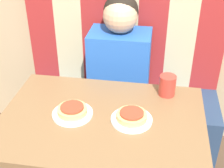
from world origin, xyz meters
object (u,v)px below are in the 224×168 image
at_px(person, 120,51).
at_px(drinking_cup, 167,85).
at_px(plate_left, 73,113).
at_px(pizza_left, 72,110).
at_px(plate_right, 132,119).
at_px(pizza_right, 132,115).

height_order(person, drinking_cup, person).
xyz_separation_m(plate_left, drinking_cup, (0.41, 0.23, 0.05)).
relative_size(person, pizza_left, 4.77).
relative_size(person, drinking_cup, 6.17).
bearing_deg(person, plate_right, -76.96).
distance_m(plate_left, drinking_cup, 0.47).
xyz_separation_m(person, plate_right, (0.13, -0.57, -0.05)).
height_order(plate_right, pizza_left, pizza_left).
relative_size(plate_left, drinking_cup, 1.76).
bearing_deg(plate_right, pizza_right, 90.00).
bearing_deg(plate_right, plate_left, 180.00).
xyz_separation_m(person, drinking_cup, (0.28, -0.33, -0.01)).
bearing_deg(pizza_left, plate_right, -0.00).
distance_m(person, plate_left, 0.59).
bearing_deg(pizza_left, drinking_cup, 29.63).
height_order(pizza_left, pizza_right, same).
xyz_separation_m(pizza_left, pizza_right, (0.26, 0.00, 0.00)).
distance_m(plate_left, plate_right, 0.26).
bearing_deg(pizza_right, person, 103.04).
bearing_deg(drinking_cup, pizza_right, -122.18).
height_order(plate_left, plate_right, same).
xyz_separation_m(person, pizza_left, (-0.13, -0.57, -0.03)).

